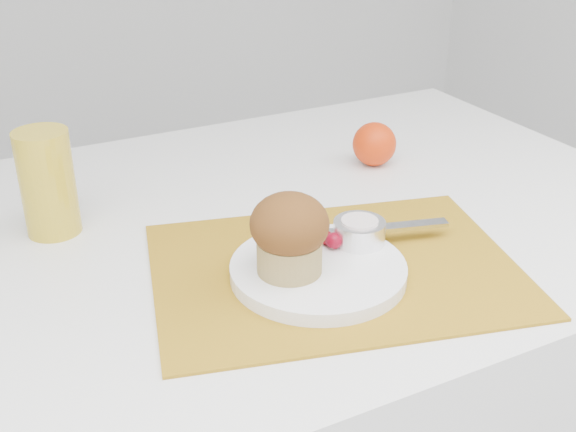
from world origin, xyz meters
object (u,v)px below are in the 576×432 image
muffin (289,233)px  orange (374,144)px  plate (318,270)px  table (268,420)px  juice_glass (48,183)px

muffin → orange: bearing=42.5°
plate → orange: orange is taller
table → muffin: bearing=-106.2°
table → juice_glass: bearing=160.6°
table → orange: bearing=21.5°
juice_glass → muffin: (0.22, -0.27, -0.00)m
orange → juice_glass: size_ratio=0.50×
muffin → plate: bearing=-4.3°
table → orange: 0.49m
table → plate: (-0.01, -0.18, 0.39)m
plate → muffin: bearing=175.7°
plate → orange: (0.26, 0.27, 0.02)m
juice_glass → table: bearing=-19.4°
table → muffin: muffin is taller
juice_glass → muffin: size_ratio=1.47×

